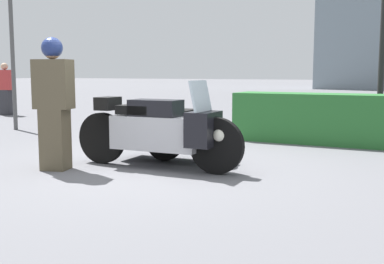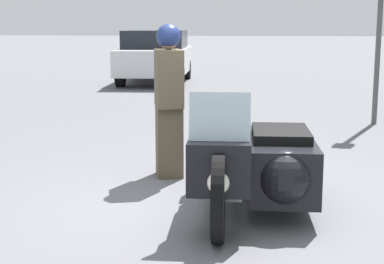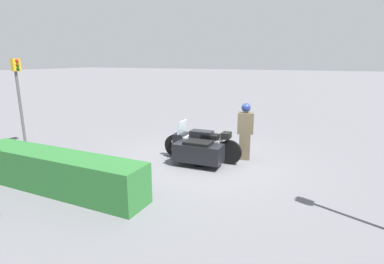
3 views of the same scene
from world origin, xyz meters
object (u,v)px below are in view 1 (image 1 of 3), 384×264
at_px(hedge_bush_curbside, 365,120).
at_px(pedestrian_bystander, 5,89).
at_px(police_motorcycle, 169,131).
at_px(officer_rider, 54,101).
at_px(traffic_light_far, 12,26).

relative_size(hedge_bush_curbside, pedestrian_bystander, 2.99).
bearing_deg(pedestrian_bystander, police_motorcycle, -132.27).
distance_m(officer_rider, hedge_bush_curbside, 5.28).
bearing_deg(officer_rider, traffic_light_far, -143.02).
xyz_separation_m(police_motorcycle, traffic_light_far, (-5.10, 2.01, 1.81)).
relative_size(police_motorcycle, traffic_light_far, 0.70).
relative_size(police_motorcycle, hedge_bush_curbside, 0.53).
bearing_deg(hedge_bush_curbside, police_motorcycle, -125.39).
height_order(hedge_bush_curbside, traffic_light_far, traffic_light_far).
relative_size(police_motorcycle, officer_rider, 1.42).
bearing_deg(pedestrian_bystander, hedge_bush_curbside, -111.56).
height_order(police_motorcycle, traffic_light_far, traffic_light_far).
relative_size(officer_rider, pedestrian_bystander, 1.11).
xyz_separation_m(police_motorcycle, pedestrian_bystander, (-8.32, 4.61, 0.30)).
xyz_separation_m(hedge_bush_curbside, traffic_light_far, (-7.29, -1.07, 1.84)).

